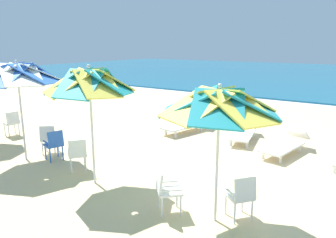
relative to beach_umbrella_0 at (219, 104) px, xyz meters
name	(u,v)px	position (x,y,z in m)	size (l,w,h in m)	color
ground_plane	(249,171)	(-0.32, 2.61, -2.19)	(80.00, 80.00, 0.00)	beige
surf_foam	(323,106)	(-0.32, 13.36, -2.18)	(80.00, 0.70, 0.01)	white
beach_umbrella_0	(219,104)	(0.00, 0.00, 0.00)	(2.13, 2.13, 2.53)	silver
plastic_chair_0	(166,189)	(-0.90, -0.27, -1.69)	(0.63, 0.63, 0.87)	white
plastic_chair_1	(241,195)	(0.37, 0.29, -1.69)	(0.63, 0.63, 0.87)	white
beach_umbrella_1	(90,83)	(-3.06, -0.10, 0.16)	(2.00, 2.00, 2.75)	silver
plastic_chair_2	(77,153)	(-3.91, 0.15, -1.69)	(0.63, 0.62, 0.87)	white
beach_umbrella_2	(17,74)	(-5.84, -0.08, 0.20)	(2.38, 2.38, 2.76)	silver
plastic_chair_3	(49,138)	(-5.68, 0.59, -1.69)	(0.62, 0.63, 0.87)	white
plastic_chair_4	(54,143)	(-5.07, 0.32, -1.69)	(0.56, 0.54, 0.87)	blue
plastic_chair_7	(12,122)	(-8.42, 1.05, -1.69)	(0.53, 0.50, 0.87)	white
sun_lounger_1	(286,144)	(0.06, 4.53, -1.90)	(0.98, 2.22, 0.62)	white
sun_lounger_2	(244,132)	(-1.49, 5.18, -1.90)	(1.03, 2.23, 0.62)	white
sun_lounger_3	(188,124)	(-3.59, 4.99, -1.90)	(1.13, 2.23, 0.62)	white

